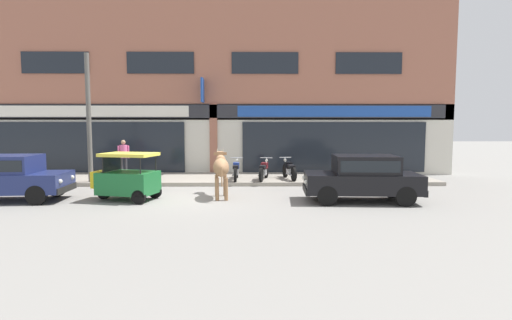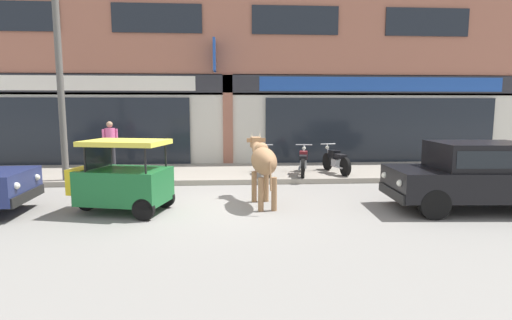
# 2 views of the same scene
# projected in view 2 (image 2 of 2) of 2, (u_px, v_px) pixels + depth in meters

# --- Properties ---
(ground_plane) EXTENTS (90.00, 90.00, 0.00)m
(ground_plane) POSITION_uv_depth(u_px,v_px,m) (228.00, 203.00, 9.16)
(ground_plane) COLOR gray
(sidewalk) EXTENTS (19.00, 3.53, 0.15)m
(sidewalk) POSITION_uv_depth(u_px,v_px,m) (228.00, 173.00, 13.07)
(sidewalk) COLOR gray
(sidewalk) RESTS_ON ground
(shop_building) EXTENTS (23.00, 1.40, 8.84)m
(shop_building) POSITION_uv_depth(u_px,v_px,m) (227.00, 52.00, 14.54)
(shop_building) COLOR #9E604C
(shop_building) RESTS_ON ground
(cow) EXTENTS (0.66, 2.15, 1.61)m
(cow) POSITION_uv_depth(u_px,v_px,m) (263.00, 161.00, 8.89)
(cow) COLOR #936B47
(cow) RESTS_ON ground
(car_0) EXTENTS (3.69, 1.82, 1.46)m
(car_0) POSITION_uv_depth(u_px,v_px,m) (476.00, 173.00, 8.47)
(car_0) COLOR black
(car_0) RESTS_ON ground
(auto_rickshaw) EXTENTS (2.14, 1.54, 1.52)m
(auto_rickshaw) POSITION_uv_depth(u_px,v_px,m) (121.00, 181.00, 8.33)
(auto_rickshaw) COLOR black
(auto_rickshaw) RESTS_ON ground
(motorcycle_0) EXTENTS (0.52, 1.81, 0.88)m
(motorcycle_0) POSITION_uv_depth(u_px,v_px,m) (266.00, 162.00, 12.21)
(motorcycle_0) COLOR black
(motorcycle_0) RESTS_ON sidewalk
(motorcycle_1) EXTENTS (0.64, 1.79, 0.88)m
(motorcycle_1) POSITION_uv_depth(u_px,v_px,m) (303.00, 162.00, 12.25)
(motorcycle_1) COLOR black
(motorcycle_1) RESTS_ON sidewalk
(motorcycle_2) EXTENTS (0.60, 1.80, 0.88)m
(motorcycle_2) POSITION_uv_depth(u_px,v_px,m) (336.00, 161.00, 12.52)
(motorcycle_2) COLOR black
(motorcycle_2) RESTS_ON sidewalk
(pedestrian) EXTENTS (0.44, 0.32, 1.60)m
(pedestrian) POSITION_uv_depth(u_px,v_px,m) (110.00, 140.00, 12.97)
(pedestrian) COLOR #2D2D33
(pedestrian) RESTS_ON sidewalk
(utility_pole) EXTENTS (0.18, 0.18, 5.03)m
(utility_pole) POSITION_uv_depth(u_px,v_px,m) (61.00, 90.00, 10.98)
(utility_pole) COLOR #595651
(utility_pole) RESTS_ON sidewalk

